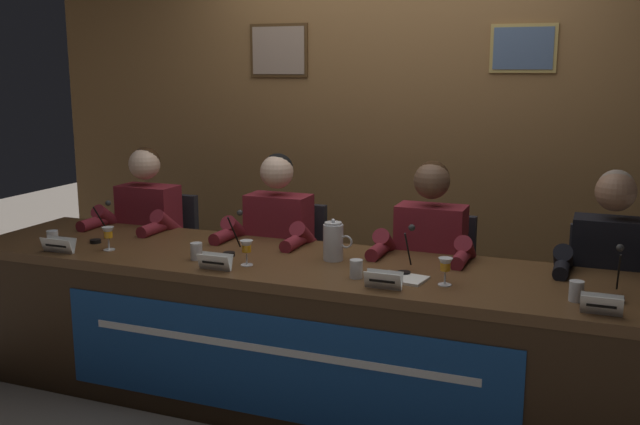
% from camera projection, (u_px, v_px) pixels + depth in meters
% --- Properties ---
extents(ground_plane, '(12.00, 12.00, 0.00)m').
position_uv_depth(ground_plane, '(320.00, 403.00, 3.69)').
color(ground_plane, '#70665B').
extents(wall_back_panelled, '(5.04, 0.14, 2.60)m').
position_uv_depth(wall_back_panelled, '(395.00, 129.00, 4.62)').
color(wall_back_panelled, brown).
rests_on(wall_back_panelled, ground_plane).
extents(conference_table, '(3.84, 0.83, 0.75)m').
position_uv_depth(conference_table, '(311.00, 314.00, 3.48)').
color(conference_table, brown).
rests_on(conference_table, ground_plane).
extents(chair_far_left, '(0.44, 0.44, 0.89)m').
position_uv_depth(chair_far_left, '(162.00, 267.00, 4.62)').
color(chair_far_left, black).
rests_on(chair_far_left, ground_plane).
extents(panelist_far_left, '(0.51, 0.48, 1.22)m').
position_uv_depth(panelist_far_left, '(142.00, 232.00, 4.39)').
color(panelist_far_left, black).
rests_on(panelist_far_left, ground_plane).
extents(nameplate_far_left, '(0.19, 0.06, 0.08)m').
position_uv_depth(nameplate_far_left, '(58.00, 245.00, 3.71)').
color(nameplate_far_left, white).
rests_on(nameplate_far_left, conference_table).
extents(juice_glass_far_left, '(0.06, 0.06, 0.12)m').
position_uv_depth(juice_glass_far_left, '(108.00, 234.00, 3.76)').
color(juice_glass_far_left, white).
rests_on(juice_glass_far_left, conference_table).
extents(water_cup_far_left, '(0.06, 0.06, 0.08)m').
position_uv_depth(water_cup_far_left, '(53.00, 239.00, 3.85)').
color(water_cup_far_left, silver).
rests_on(water_cup_far_left, conference_table).
extents(microphone_far_left, '(0.06, 0.17, 0.22)m').
position_uv_depth(microphone_far_left, '(100.00, 228.00, 3.95)').
color(microphone_far_left, black).
rests_on(microphone_far_left, conference_table).
extents(chair_center_left, '(0.44, 0.44, 0.89)m').
position_uv_depth(chair_center_left, '(288.00, 282.00, 4.30)').
color(chair_center_left, black).
rests_on(chair_center_left, ground_plane).
extents(panelist_center_left, '(0.51, 0.48, 1.22)m').
position_uv_depth(panelist_center_left, '(273.00, 245.00, 4.07)').
color(panelist_center_left, black).
rests_on(panelist_center_left, ground_plane).
extents(nameplate_center_left, '(0.17, 0.06, 0.08)m').
position_uv_depth(nameplate_center_left, '(215.00, 262.00, 3.40)').
color(nameplate_center_left, white).
rests_on(nameplate_center_left, conference_table).
extents(juice_glass_center_left, '(0.06, 0.06, 0.12)m').
position_uv_depth(juice_glass_center_left, '(247.00, 248.00, 3.47)').
color(juice_glass_center_left, white).
rests_on(juice_glass_center_left, conference_table).
extents(water_cup_center_left, '(0.06, 0.06, 0.08)m').
position_uv_depth(water_cup_center_left, '(196.00, 252.00, 3.58)').
color(water_cup_center_left, silver).
rests_on(water_cup_center_left, conference_table).
extents(microphone_center_left, '(0.06, 0.17, 0.22)m').
position_uv_depth(microphone_center_left, '(233.00, 240.00, 3.68)').
color(microphone_center_left, black).
rests_on(microphone_center_left, conference_table).
extents(chair_center_right, '(0.44, 0.44, 0.89)m').
position_uv_depth(chair_center_right, '(434.00, 299.00, 3.99)').
color(chair_center_right, black).
rests_on(chair_center_right, ground_plane).
extents(panelist_center_right, '(0.51, 0.48, 1.22)m').
position_uv_depth(panelist_center_right, '(427.00, 260.00, 3.75)').
color(panelist_center_right, black).
rests_on(panelist_center_right, ground_plane).
extents(nameplate_center_right, '(0.16, 0.06, 0.08)m').
position_uv_depth(nameplate_center_right, '(383.00, 280.00, 3.10)').
color(nameplate_center_right, white).
rests_on(nameplate_center_right, conference_table).
extents(juice_glass_center_right, '(0.06, 0.06, 0.12)m').
position_uv_depth(juice_glass_center_right, '(445.00, 266.00, 3.15)').
color(juice_glass_center_right, white).
rests_on(juice_glass_center_right, conference_table).
extents(water_cup_center_right, '(0.06, 0.06, 0.08)m').
position_uv_depth(water_cup_center_right, '(356.00, 270.00, 3.27)').
color(water_cup_center_right, silver).
rests_on(water_cup_center_right, conference_table).
extents(microphone_center_right, '(0.06, 0.17, 0.22)m').
position_uv_depth(microphone_center_right, '(407.00, 258.00, 3.33)').
color(microphone_center_right, black).
rests_on(microphone_center_right, conference_table).
extents(chair_far_right, '(0.44, 0.44, 0.89)m').
position_uv_depth(chair_far_right, '(605.00, 319.00, 3.67)').
color(chair_far_right, black).
rests_on(chair_far_right, ground_plane).
extents(panelist_far_right, '(0.51, 0.48, 1.22)m').
position_uv_depth(panelist_far_right, '(609.00, 278.00, 3.43)').
color(panelist_far_right, black).
rests_on(panelist_far_right, ground_plane).
extents(nameplate_far_right, '(0.16, 0.06, 0.08)m').
position_uv_depth(nameplate_far_right, '(602.00, 305.00, 2.78)').
color(nameplate_far_right, white).
rests_on(nameplate_far_right, conference_table).
extents(water_cup_far_right, '(0.06, 0.06, 0.08)m').
position_uv_depth(water_cup_far_right, '(576.00, 292.00, 2.95)').
color(water_cup_far_right, silver).
rests_on(water_cup_far_right, conference_table).
extents(microphone_far_right, '(0.06, 0.17, 0.22)m').
position_uv_depth(microphone_far_right, '(618.00, 282.00, 2.96)').
color(microphone_far_right, black).
rests_on(microphone_far_right, conference_table).
extents(water_pitcher_central, '(0.15, 0.10, 0.21)m').
position_uv_depth(water_pitcher_central, '(333.00, 241.00, 3.56)').
color(water_pitcher_central, silver).
rests_on(water_pitcher_central, conference_table).
extents(document_stack_center_right, '(0.23, 0.18, 0.01)m').
position_uv_depth(document_stack_center_right, '(402.00, 278.00, 3.25)').
color(document_stack_center_right, white).
rests_on(document_stack_center_right, conference_table).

